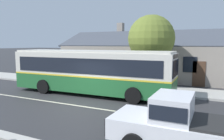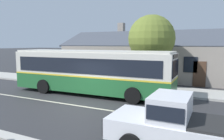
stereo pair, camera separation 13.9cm
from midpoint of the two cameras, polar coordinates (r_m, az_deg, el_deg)
The scene contains 10 objects.
ground_plane at distance 12.71m, azimuth -8.27°, elevation -9.27°, with size 300.00×300.00×0.00m, color #2D2D30.
sidewalk_far at distance 17.81m, azimuth 2.73°, elevation -4.30°, with size 60.00×3.00×0.15m, color #ADAAA3.
curb_near at distance 9.39m, azimuth -25.54°, elevation -15.39°, with size 60.00×0.50×0.12m, color #ADAAA3.
lane_divider_stripe at distance 12.70m, azimuth -8.28°, elevation -9.26°, with size 60.00×0.16×0.01m, color beige.
community_building at distance 23.83m, azimuth 15.04°, elevation 2.40°, with size 22.38×8.57×5.98m.
transit_bus at distance 15.30m, azimuth -5.29°, elevation -0.18°, with size 11.61×3.02×3.06m.
pickup_truck_white at distance 7.54m, azimuth 19.10°, elevation -13.72°, with size 5.26×2.18×1.88m.
bench_by_building at distance 21.09m, azimuth -13.74°, elevation -1.38°, with size 1.73×0.51×0.94m.
street_tree_primary at distance 17.36m, azimuth 10.50°, elevation 8.08°, with size 3.63×3.63×5.76m.
bike_rack at distance 23.17m, azimuth -19.72°, elevation -0.58°, with size 1.16×0.06×0.78m.
Camera 2 is at (7.02, -10.01, 3.50)m, focal length 35.00 mm.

